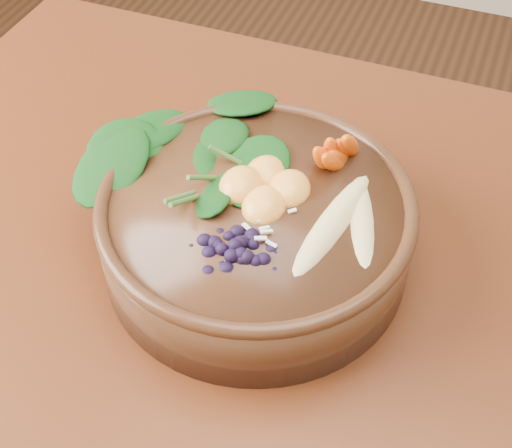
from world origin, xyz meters
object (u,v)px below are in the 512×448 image
at_px(kale_heap, 233,131).
at_px(blueberry_pile, 235,234).
at_px(banana_halves, 349,210).
at_px(carrot_cluster, 339,127).
at_px(stoneware_bowl, 256,231).
at_px(mandarin_cluster, 265,176).

xyz_separation_m(kale_heap, blueberry_pile, (0.05, -0.13, -0.00)).
bearing_deg(banana_halves, kale_heap, 156.45).
bearing_deg(carrot_cluster, stoneware_bowl, -123.69).
relative_size(stoneware_bowl, blueberry_pile, 2.16).
bearing_deg(carrot_cluster, kale_heap, -169.49).
distance_m(stoneware_bowl, mandarin_cluster, 0.06).
bearing_deg(blueberry_pile, carrot_cluster, 71.74).
relative_size(mandarin_cluster, blueberry_pile, 0.69).
distance_m(stoneware_bowl, carrot_cluster, 0.13).
bearing_deg(mandarin_cluster, banana_halves, -8.46).
bearing_deg(mandarin_cluster, kale_heap, 139.50).
bearing_deg(blueberry_pile, kale_heap, 113.09).
xyz_separation_m(kale_heap, mandarin_cluster, (0.05, -0.04, -0.01)).
bearing_deg(mandarin_cluster, blueberry_pile, -87.98).
height_order(stoneware_bowl, mandarin_cluster, mandarin_cluster).
relative_size(kale_heap, mandarin_cluster, 2.07).
bearing_deg(blueberry_pile, banana_halves, 39.77).
relative_size(kale_heap, carrot_cluster, 2.38).
height_order(kale_heap, banana_halves, kale_heap).
bearing_deg(mandarin_cluster, stoneware_bowl, -95.05).
relative_size(stoneware_bowl, kale_heap, 1.53).
height_order(kale_heap, mandarin_cluster, kale_heap).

